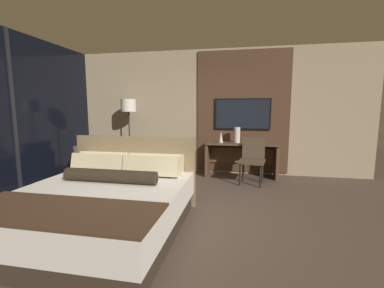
% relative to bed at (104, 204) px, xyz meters
% --- Properties ---
extents(ground_plane, '(16.00, 16.00, 0.00)m').
position_rel_bed_xyz_m(ground_plane, '(0.79, 0.58, -0.33)').
color(ground_plane, '#4C3D33').
extents(wall_back_tv_panel, '(7.20, 0.09, 2.80)m').
position_rel_bed_xyz_m(wall_back_tv_panel, '(0.89, 3.18, 1.07)').
color(wall_back_tv_panel, tan).
rests_on(wall_back_tv_panel, ground_plane).
extents(wall_left_window, '(0.06, 6.00, 2.80)m').
position_rel_bed_xyz_m(wall_left_window, '(-2.21, 0.98, 1.00)').
color(wall_left_window, black).
rests_on(wall_left_window, ground_plane).
extents(bed, '(1.92, 2.13, 1.05)m').
position_rel_bed_xyz_m(bed, '(0.00, 0.00, 0.00)').
color(bed, '#33281E').
rests_on(bed, ground_plane).
extents(desk, '(1.53, 0.51, 0.75)m').
position_rel_bed_xyz_m(desk, '(1.63, 2.89, 0.17)').
color(desk, brown).
rests_on(desk, ground_plane).
extents(tv, '(1.23, 0.04, 0.69)m').
position_rel_bed_xyz_m(tv, '(1.63, 3.10, 1.03)').
color(tv, black).
extents(desk_chair, '(0.55, 0.55, 0.90)m').
position_rel_bed_xyz_m(desk_chair, '(1.85, 2.40, 0.21)').
color(desk_chair, '#4C3D2D').
rests_on(desk_chair, ground_plane).
extents(armchair_by_window, '(0.94, 0.97, 0.76)m').
position_rel_bed_xyz_m(armchair_by_window, '(-1.31, 2.10, -0.07)').
color(armchair_by_window, '#47423D').
rests_on(armchair_by_window, ground_plane).
extents(floor_lamp, '(0.34, 0.34, 1.69)m').
position_rel_bed_xyz_m(floor_lamp, '(-0.92, 2.77, 1.09)').
color(floor_lamp, '#282623').
rests_on(floor_lamp, ground_plane).
extents(vase_tall, '(0.13, 0.13, 0.34)m').
position_rel_bed_xyz_m(vase_tall, '(1.53, 2.88, 0.59)').
color(vase_tall, silver).
rests_on(vase_tall, desk).
extents(vase_short, '(0.09, 0.09, 0.24)m').
position_rel_bed_xyz_m(vase_short, '(1.19, 2.83, 0.54)').
color(vase_short, silver).
rests_on(vase_short, desk).
extents(book, '(0.26, 0.21, 0.03)m').
position_rel_bed_xyz_m(book, '(2.00, 2.81, 0.44)').
color(book, '#332D28').
rests_on(book, desk).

